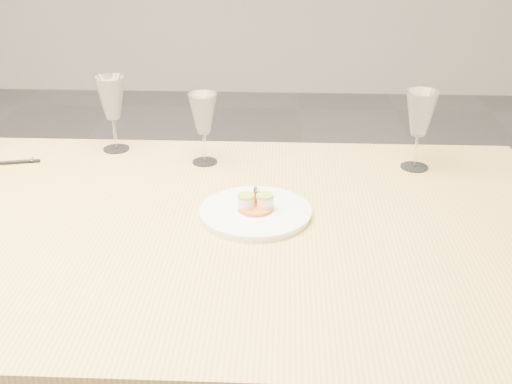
{
  "coord_description": "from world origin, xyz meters",
  "views": [
    {
      "loc": [
        0.55,
        -1.24,
        1.42
      ],
      "look_at": [
        0.5,
        0.06,
        0.8
      ],
      "focal_mm": 45.0,
      "sensor_mm": 36.0,
      "label": 1
    }
  ],
  "objects_px": {
    "ballpoint_pen": "(13,162)",
    "wine_glass_3": "(203,115)",
    "dinner_plate": "(256,211)",
    "wine_glass_4": "(420,115)",
    "dining_table": "(37,245)",
    "wine_glass_2": "(111,99)"
  },
  "relations": [
    {
      "from": "wine_glass_4",
      "to": "ballpoint_pen",
      "type": "bearing_deg",
      "value": -178.77
    },
    {
      "from": "dining_table",
      "to": "wine_glass_3",
      "type": "distance_m",
      "value": 0.53
    },
    {
      "from": "ballpoint_pen",
      "to": "wine_glass_2",
      "type": "relative_size",
      "value": 0.67
    },
    {
      "from": "ballpoint_pen",
      "to": "wine_glass_3",
      "type": "distance_m",
      "value": 0.53
    },
    {
      "from": "wine_glass_4",
      "to": "dinner_plate",
      "type": "bearing_deg",
      "value": -144.22
    },
    {
      "from": "dining_table",
      "to": "wine_glass_4",
      "type": "relative_size",
      "value": 11.54
    },
    {
      "from": "wine_glass_2",
      "to": "wine_glass_3",
      "type": "relative_size",
      "value": 1.1
    },
    {
      "from": "dinner_plate",
      "to": "ballpoint_pen",
      "type": "height_order",
      "value": "dinner_plate"
    },
    {
      "from": "wine_glass_2",
      "to": "wine_glass_3",
      "type": "distance_m",
      "value": 0.27
    },
    {
      "from": "dinner_plate",
      "to": "wine_glass_2",
      "type": "xyz_separation_m",
      "value": [
        -0.41,
        0.38,
        0.14
      ]
    },
    {
      "from": "dinner_plate",
      "to": "wine_glass_4",
      "type": "bearing_deg",
      "value": 35.78
    },
    {
      "from": "dinner_plate",
      "to": "dining_table",
      "type": "bearing_deg",
      "value": -175.57
    },
    {
      "from": "dining_table",
      "to": "wine_glass_4",
      "type": "xyz_separation_m",
      "value": [
        0.9,
        0.33,
        0.21
      ]
    },
    {
      "from": "dinner_plate",
      "to": "wine_glass_4",
      "type": "xyz_separation_m",
      "value": [
        0.41,
        0.29,
        0.13
      ]
    },
    {
      "from": "dining_table",
      "to": "wine_glass_2",
      "type": "height_order",
      "value": "wine_glass_2"
    },
    {
      "from": "ballpoint_pen",
      "to": "wine_glass_3",
      "type": "xyz_separation_m",
      "value": [
        0.51,
        0.03,
        0.13
      ]
    },
    {
      "from": "wine_glass_4",
      "to": "wine_glass_3",
      "type": "bearing_deg",
      "value": 178.95
    },
    {
      "from": "wine_glass_2",
      "to": "wine_glass_3",
      "type": "height_order",
      "value": "wine_glass_2"
    },
    {
      "from": "wine_glass_3",
      "to": "wine_glass_4",
      "type": "height_order",
      "value": "wine_glass_4"
    },
    {
      "from": "dinner_plate",
      "to": "wine_glass_2",
      "type": "distance_m",
      "value": 0.58
    },
    {
      "from": "dinner_plate",
      "to": "wine_glass_3",
      "type": "distance_m",
      "value": 0.36
    },
    {
      "from": "dining_table",
      "to": "wine_glass_3",
      "type": "relative_size",
      "value": 12.63
    }
  ]
}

